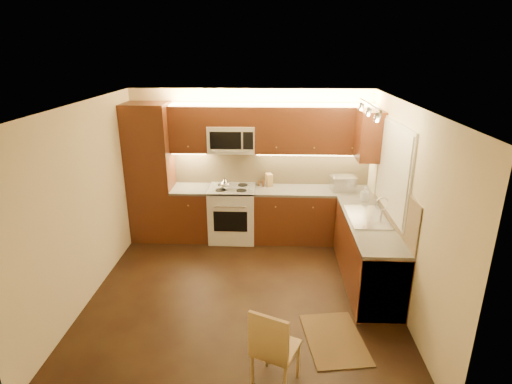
{
  "coord_description": "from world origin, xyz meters",
  "views": [
    {
      "loc": [
        0.37,
        -4.76,
        3.13
      ],
      "look_at": [
        0.15,
        0.55,
        1.25
      ],
      "focal_mm": 28.83,
      "sensor_mm": 36.0,
      "label": 1
    }
  ],
  "objects_px": {
    "microwave": "(232,139)",
    "toaster_oven": "(343,183)",
    "stove": "(232,213)",
    "sink": "(368,212)",
    "kettle": "(225,184)",
    "dining_chair": "(276,346)",
    "knife_block": "(269,180)",
    "soap_bottle": "(365,194)"
  },
  "relations": [
    {
      "from": "microwave",
      "to": "toaster_oven",
      "type": "distance_m",
      "value": 1.96
    },
    {
      "from": "stove",
      "to": "sink",
      "type": "height_order",
      "value": "sink"
    },
    {
      "from": "microwave",
      "to": "sink",
      "type": "bearing_deg",
      "value": -32.21
    },
    {
      "from": "kettle",
      "to": "dining_chair",
      "type": "distance_m",
      "value": 3.3
    },
    {
      "from": "sink",
      "to": "knife_block",
      "type": "distance_m",
      "value": 1.91
    },
    {
      "from": "stove",
      "to": "dining_chair",
      "type": "relative_size",
      "value": 1.03
    },
    {
      "from": "stove",
      "to": "knife_block",
      "type": "xyz_separation_m",
      "value": [
        0.61,
        0.19,
        0.55
      ]
    },
    {
      "from": "kettle",
      "to": "dining_chair",
      "type": "xyz_separation_m",
      "value": [
        0.83,
        -3.14,
        -0.57
      ]
    },
    {
      "from": "toaster_oven",
      "to": "knife_block",
      "type": "distance_m",
      "value": 1.23
    },
    {
      "from": "toaster_oven",
      "to": "soap_bottle",
      "type": "bearing_deg",
      "value": -67.45
    },
    {
      "from": "microwave",
      "to": "soap_bottle",
      "type": "bearing_deg",
      "value": -15.38
    },
    {
      "from": "sink",
      "to": "kettle",
      "type": "xyz_separation_m",
      "value": [
        -2.1,
        1.04,
        0.04
      ]
    },
    {
      "from": "stove",
      "to": "knife_block",
      "type": "bearing_deg",
      "value": 17.13
    },
    {
      "from": "sink",
      "to": "knife_block",
      "type": "bearing_deg",
      "value": 136.5
    },
    {
      "from": "sink",
      "to": "dining_chair",
      "type": "bearing_deg",
      "value": -121.1
    },
    {
      "from": "sink",
      "to": "toaster_oven",
      "type": "height_order",
      "value": "toaster_oven"
    },
    {
      "from": "sink",
      "to": "dining_chair",
      "type": "height_order",
      "value": "sink"
    },
    {
      "from": "knife_block",
      "to": "microwave",
      "type": "bearing_deg",
      "value": 167.2
    },
    {
      "from": "knife_block",
      "to": "stove",
      "type": "bearing_deg",
      "value": 179.26
    },
    {
      "from": "kettle",
      "to": "toaster_oven",
      "type": "relative_size",
      "value": 0.5
    },
    {
      "from": "microwave",
      "to": "knife_block",
      "type": "distance_m",
      "value": 0.94
    },
    {
      "from": "microwave",
      "to": "kettle",
      "type": "distance_m",
      "value": 0.75
    },
    {
      "from": "kettle",
      "to": "soap_bottle",
      "type": "height_order",
      "value": "kettle"
    },
    {
      "from": "microwave",
      "to": "soap_bottle",
      "type": "relative_size",
      "value": 3.58
    },
    {
      "from": "toaster_oven",
      "to": "knife_block",
      "type": "xyz_separation_m",
      "value": [
        -1.21,
        0.17,
        -0.01
      ]
    },
    {
      "from": "kettle",
      "to": "stove",
      "type": "bearing_deg",
      "value": 40.57
    },
    {
      "from": "knife_block",
      "to": "sink",
      "type": "bearing_deg",
      "value": -61.37
    },
    {
      "from": "microwave",
      "to": "sink",
      "type": "xyz_separation_m",
      "value": [
        2.0,
        -1.26,
        -0.74
      ]
    },
    {
      "from": "microwave",
      "to": "knife_block",
      "type": "xyz_separation_m",
      "value": [
        0.61,
        0.05,
        -0.71
      ]
    },
    {
      "from": "soap_bottle",
      "to": "microwave",
      "type": "bearing_deg",
      "value": 157.22
    },
    {
      "from": "stove",
      "to": "soap_bottle",
      "type": "bearing_deg",
      "value": -11.89
    },
    {
      "from": "stove",
      "to": "kettle",
      "type": "xyz_separation_m",
      "value": [
        -0.1,
        -0.09,
        0.56
      ]
    },
    {
      "from": "soap_bottle",
      "to": "kettle",
      "type": "bearing_deg",
      "value": 163.53
    },
    {
      "from": "toaster_oven",
      "to": "knife_block",
      "type": "height_order",
      "value": "toaster_oven"
    },
    {
      "from": "microwave",
      "to": "sink",
      "type": "height_order",
      "value": "microwave"
    },
    {
      "from": "stove",
      "to": "dining_chair",
      "type": "distance_m",
      "value": 3.31
    },
    {
      "from": "sink",
      "to": "microwave",
      "type": "bearing_deg",
      "value": 147.79
    },
    {
      "from": "sink",
      "to": "soap_bottle",
      "type": "relative_size",
      "value": 4.06
    },
    {
      "from": "knife_block",
      "to": "soap_bottle",
      "type": "height_order",
      "value": "same"
    },
    {
      "from": "microwave",
      "to": "dining_chair",
      "type": "distance_m",
      "value": 3.67
    },
    {
      "from": "stove",
      "to": "kettle",
      "type": "relative_size",
      "value": 4.74
    },
    {
      "from": "sink",
      "to": "toaster_oven",
      "type": "xyz_separation_m",
      "value": [
        -0.17,
        1.15,
        0.04
      ]
    }
  ]
}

